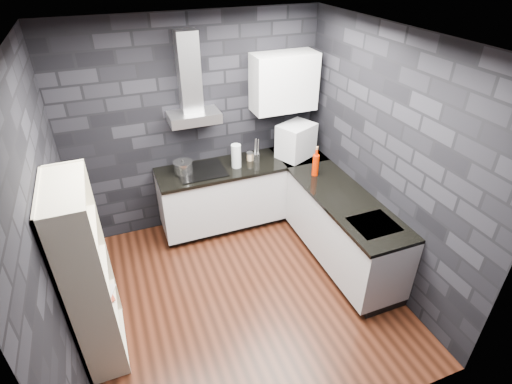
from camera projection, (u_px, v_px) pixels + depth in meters
ground at (241, 294)px, 4.42m from camera, size 3.20×3.20×0.00m
ceiling at (234, 39)px, 2.98m from camera, size 3.20×3.20×0.00m
wall_back at (196, 127)px, 4.98m from camera, size 3.20×0.05×2.70m
wall_front at (327, 324)px, 2.42m from camera, size 3.20×0.05×2.70m
wall_left at (47, 231)px, 3.20m from camera, size 0.05×3.20×2.70m
wall_right at (384, 162)px, 4.20m from camera, size 0.05×3.20×2.70m
toekick_back at (243, 216)px, 5.60m from camera, size 2.18×0.50×0.10m
toekick_right at (342, 256)px, 4.89m from camera, size 0.50×1.78×0.10m
counter_back_cab at (243, 191)px, 5.34m from camera, size 2.20×0.60×0.76m
counter_right_cab at (343, 229)px, 4.64m from camera, size 0.60×1.80×0.76m
counter_back_top at (243, 165)px, 5.12m from camera, size 2.20×0.62×0.04m
counter_right_top at (346, 200)px, 4.43m from camera, size 0.62×1.80×0.04m
counter_corner_top at (299, 154)px, 5.37m from camera, size 0.62×0.62×0.04m
hood_body at (194, 117)px, 4.70m from camera, size 0.60×0.34×0.12m
hood_chimney at (189, 72)px, 4.48m from camera, size 0.24×0.20×0.90m
upper_cabinet at (284, 82)px, 4.89m from camera, size 0.80×0.35×0.70m
cooktop at (201, 171)px, 4.95m from camera, size 0.58×0.50×0.01m
sink_rim at (374, 224)px, 4.03m from camera, size 0.44×0.40×0.01m
pot at (183, 168)px, 4.86m from camera, size 0.23×0.23×0.13m
glass_vase at (236, 156)px, 4.96m from camera, size 0.16×0.16×0.30m
storage_jar at (250, 157)px, 5.17m from camera, size 0.09×0.09×0.10m
utensil_crock at (256, 157)px, 5.13m from camera, size 0.11×0.11×0.11m
appliance_garage at (296, 141)px, 5.17m from camera, size 0.55×0.50×0.45m
red_bottle at (316, 165)px, 4.80m from camera, size 0.09×0.09×0.27m
bookshelf at (88, 276)px, 3.40m from camera, size 0.35×0.81×1.80m
fruit_bowl at (87, 279)px, 3.32m from camera, size 0.24×0.24×0.05m
book_red at (94, 294)px, 3.67m from camera, size 0.15×0.06×0.20m
book_second at (91, 286)px, 3.72m from camera, size 0.18×0.08×0.25m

